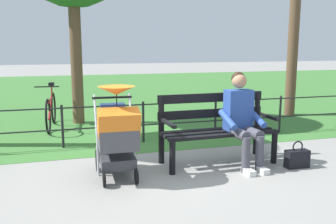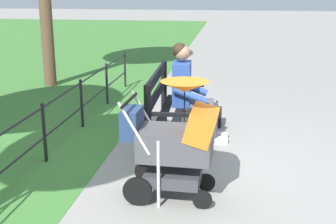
{
  "view_description": "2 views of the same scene",
  "coord_description": "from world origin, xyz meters",
  "px_view_note": "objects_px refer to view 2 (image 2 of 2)",
  "views": [
    {
      "loc": [
        1.34,
        4.61,
        1.62
      ],
      "look_at": [
        0.01,
        0.06,
        0.78
      ],
      "focal_mm": 40.09,
      "sensor_mm": 36.0,
      "label": 1
    },
    {
      "loc": [
        4.69,
        0.65,
        2.01
      ],
      "look_at": [
        0.08,
        -0.02,
        0.68
      ],
      "focal_mm": 48.77,
      "sensor_mm": 36.0,
      "label": 2
    }
  ],
  "objects_px": {
    "handbag": "(216,117)",
    "stroller": "(176,139)",
    "park_bench": "(170,106)",
    "person_on_bench": "(190,89)"
  },
  "relations": [
    {
      "from": "handbag",
      "to": "stroller",
      "type": "bearing_deg",
      "value": -6.91
    },
    {
      "from": "handbag",
      "to": "park_bench",
      "type": "bearing_deg",
      "value": -29.95
    },
    {
      "from": "stroller",
      "to": "person_on_bench",
      "type": "bearing_deg",
      "value": -178.74
    },
    {
      "from": "park_bench",
      "to": "stroller",
      "type": "height_order",
      "value": "stroller"
    },
    {
      "from": "person_on_bench",
      "to": "handbag",
      "type": "relative_size",
      "value": 3.45
    },
    {
      "from": "person_on_bench",
      "to": "stroller",
      "type": "height_order",
      "value": "person_on_bench"
    },
    {
      "from": "person_on_bench",
      "to": "stroller",
      "type": "bearing_deg",
      "value": 1.26
    },
    {
      "from": "park_bench",
      "to": "handbag",
      "type": "relative_size",
      "value": 4.37
    },
    {
      "from": "stroller",
      "to": "handbag",
      "type": "relative_size",
      "value": 3.11
    },
    {
      "from": "park_bench",
      "to": "person_on_bench",
      "type": "height_order",
      "value": "person_on_bench"
    }
  ]
}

